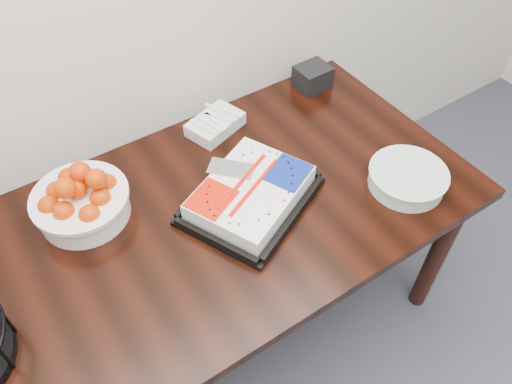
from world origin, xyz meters
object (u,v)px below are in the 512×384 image
tangerine_bowl (80,197)px  napkin_box (312,77)px  plate_stack (407,178)px  cake_tray (251,195)px  table (203,236)px

tangerine_bowl → napkin_box: 1.01m
plate_stack → napkin_box: napkin_box is taller
cake_tray → napkin_box: size_ratio=4.02×
cake_tray → napkin_box: 0.66m
cake_tray → napkin_box: (0.54, 0.38, 0.01)m
cake_tray → tangerine_bowl: bearing=151.7°
tangerine_bowl → plate_stack: bearing=-26.6°
tangerine_bowl → napkin_box: (1.00, 0.13, -0.04)m
napkin_box → table: bearing=-153.8°
table → napkin_box: (0.71, 0.35, 0.13)m
table → plate_stack: bearing=-21.3°
plate_stack → tangerine_bowl: bearing=153.4°
table → tangerine_bowl: 0.40m
table → tangerine_bowl: bearing=143.1°
cake_tray → tangerine_bowl: 0.52m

